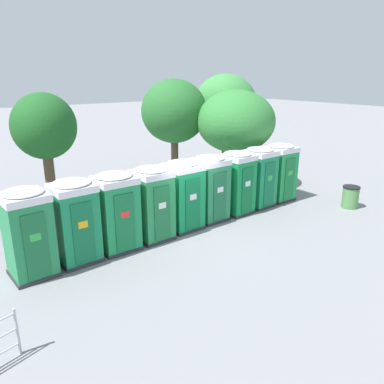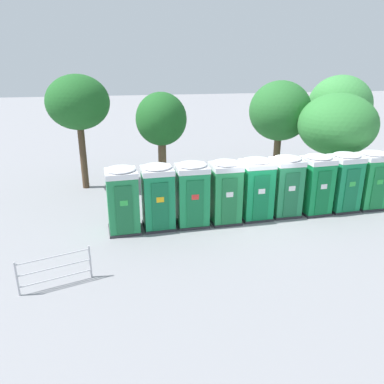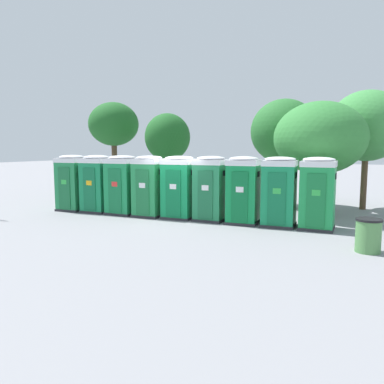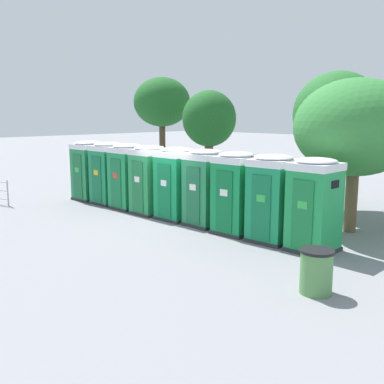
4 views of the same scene
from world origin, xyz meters
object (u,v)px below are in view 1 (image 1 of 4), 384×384
at_px(portapotty_2, 116,211).
at_px(street_tree_4, 236,122).
at_px(street_tree_3, 225,104).
at_px(trash_can, 350,197).
at_px(portapotty_4, 183,195).
at_px(portapotty_3, 153,203).
at_px(portapotty_1, 75,221).
at_px(street_tree_0, 174,112).
at_px(portapotty_8, 280,172).
at_px(portapotty_0, 28,233).
at_px(portapotty_7, 259,177).
at_px(street_tree_2, 44,128).
at_px(portapotty_5, 210,188).
at_px(portapotty_6, 237,182).

bearing_deg(portapotty_2, street_tree_4, 20.31).
bearing_deg(street_tree_3, trash_can, -89.33).
bearing_deg(street_tree_3, portapotty_4, -141.20).
xyz_separation_m(portapotty_3, portapotty_4, (1.33, 0.11, -0.00)).
relative_size(portapotty_3, trash_can, 2.73).
bearing_deg(portapotty_1, street_tree_4, 17.61).
distance_m(portapotty_3, street_tree_0, 7.34).
bearing_deg(street_tree_0, portapotty_8, -66.90).
distance_m(portapotty_0, portapotty_7, 9.34).
xyz_separation_m(street_tree_2, street_tree_3, (10.01, 0.52, 0.44)).
bearing_deg(trash_can, portapotty_2, 166.42).
relative_size(portapotty_5, portapotty_6, 1.00).
bearing_deg(portapotty_3, portapotty_6, 2.14).
bearing_deg(street_tree_2, portapotty_3, -70.24).
height_order(portapotty_1, portapotty_3, same).
height_order(portapotty_6, street_tree_4, street_tree_4).
bearing_deg(street_tree_2, street_tree_4, -15.12).
height_order(portapotty_0, portapotty_7, same).
relative_size(street_tree_0, street_tree_3, 0.96).
bearing_deg(street_tree_4, portapotty_6, -131.64).
distance_m(portapotty_3, portapotty_7, 5.34).
distance_m(portapotty_1, portapotty_8, 9.34).
xyz_separation_m(portapotty_1, portapotty_3, (2.67, 0.02, 0.00)).
bearing_deg(portapotty_0, street_tree_0, 32.36).
bearing_deg(street_tree_0, portapotty_4, -121.54).
bearing_deg(portapotty_7, portapotty_2, -178.24).
height_order(portapotty_4, street_tree_4, street_tree_4).
bearing_deg(portapotty_5, portapotty_3, -175.77).
bearing_deg(portapotty_1, portapotty_5, 2.30).
bearing_deg(portapotty_6, portapotty_7, 2.31).
distance_m(portapotty_0, portapotty_4, 5.34).
xyz_separation_m(portapotty_5, portapotty_7, (2.67, 0.01, -0.00)).
bearing_deg(street_tree_2, portapotty_0, -112.66).
bearing_deg(street_tree_0, street_tree_3, 5.04).
height_order(portapotty_2, street_tree_4, street_tree_4).
bearing_deg(street_tree_4, portapotty_7, -112.12).
bearing_deg(trash_can, portapotty_5, 155.80).
bearing_deg(trash_can, portapotty_8, 122.11).
bearing_deg(portapotty_5, portapotty_1, -177.70).
distance_m(portapotty_2, street_tree_4, 8.50).
xyz_separation_m(portapotty_2, portapotty_3, (1.34, 0.00, 0.00)).
relative_size(portapotty_7, street_tree_0, 0.49).
height_order(portapotty_0, portapotty_4, same).
height_order(portapotty_2, portapotty_3, same).
xyz_separation_m(street_tree_3, trash_can, (0.09, -7.94, -3.37)).
distance_m(portapotty_5, street_tree_2, 6.98).
relative_size(portapotty_1, street_tree_3, 0.47).
height_order(portapotty_4, portapotty_6, same).
distance_m(portapotty_0, trash_can, 12.50).
bearing_deg(portapotty_5, portapotty_8, 0.43).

